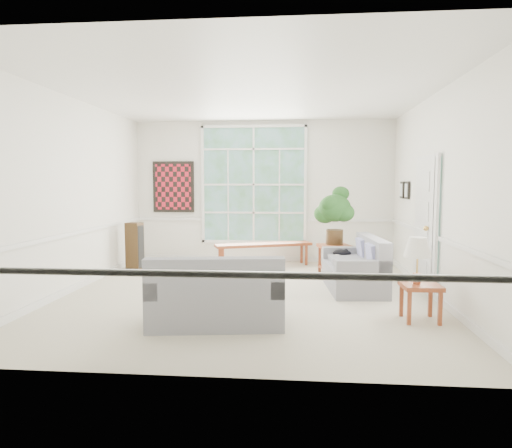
# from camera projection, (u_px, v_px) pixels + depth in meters

# --- Properties ---
(floor) EXTENTS (5.50, 6.00, 0.01)m
(floor) POSITION_uv_depth(u_px,v_px,m) (248.00, 294.00, 6.92)
(floor) COLOR beige
(floor) RESTS_ON ground
(ceiling) EXTENTS (5.50, 6.00, 0.02)m
(ceiling) POSITION_uv_depth(u_px,v_px,m) (248.00, 92.00, 6.66)
(ceiling) COLOR white
(ceiling) RESTS_ON ground
(wall_back) EXTENTS (5.50, 0.02, 3.00)m
(wall_back) POSITION_uv_depth(u_px,v_px,m) (263.00, 192.00, 9.76)
(wall_back) COLOR white
(wall_back) RESTS_ON ground
(wall_front) EXTENTS (5.50, 0.02, 3.00)m
(wall_front) POSITION_uv_depth(u_px,v_px,m) (210.00, 204.00, 3.81)
(wall_front) COLOR white
(wall_front) RESTS_ON ground
(wall_left) EXTENTS (0.02, 6.00, 3.00)m
(wall_left) POSITION_uv_depth(u_px,v_px,m) (71.00, 195.00, 7.03)
(wall_left) COLOR white
(wall_left) RESTS_ON ground
(wall_right) EXTENTS (0.02, 6.00, 3.00)m
(wall_right) POSITION_uv_depth(u_px,v_px,m) (438.00, 195.00, 6.54)
(wall_right) COLOR white
(wall_right) RESTS_ON ground
(window_back) EXTENTS (2.30, 0.08, 2.40)m
(window_back) POSITION_uv_depth(u_px,v_px,m) (254.00, 185.00, 9.73)
(window_back) COLOR white
(window_back) RESTS_ON wall_back
(entry_door) EXTENTS (0.08, 0.90, 2.10)m
(entry_door) POSITION_uv_depth(u_px,v_px,m) (423.00, 223.00, 7.18)
(entry_door) COLOR white
(entry_door) RESTS_ON floor
(door_sidelight) EXTENTS (0.08, 0.26, 1.90)m
(door_sidelight) POSITION_uv_depth(u_px,v_px,m) (435.00, 220.00, 6.55)
(door_sidelight) COLOR white
(door_sidelight) RESTS_ON wall_right
(wall_art) EXTENTS (0.90, 0.06, 1.10)m
(wall_art) POSITION_uv_depth(u_px,v_px,m) (173.00, 187.00, 9.88)
(wall_art) COLOR maroon
(wall_art) RESTS_ON wall_back
(wall_frame_near) EXTENTS (0.04, 0.26, 0.32)m
(wall_frame_near) POSITION_uv_depth(u_px,v_px,m) (407.00, 190.00, 8.28)
(wall_frame_near) COLOR black
(wall_frame_near) RESTS_ON wall_right
(wall_frame_far) EXTENTS (0.04, 0.26, 0.32)m
(wall_frame_far) POSITION_uv_depth(u_px,v_px,m) (402.00, 190.00, 8.67)
(wall_frame_far) COLOR black
(wall_frame_far) RESTS_ON wall_right
(loveseat_right) EXTENTS (0.92, 1.60, 0.83)m
(loveseat_right) POSITION_uv_depth(u_px,v_px,m) (354.00, 263.00, 7.20)
(loveseat_right) COLOR gray
(loveseat_right) RESTS_ON floor
(loveseat_front) EXTENTS (1.66, 1.01, 0.85)m
(loveseat_front) POSITION_uv_depth(u_px,v_px,m) (216.00, 289.00, 5.40)
(loveseat_front) COLOR gray
(loveseat_front) RESTS_ON floor
(coffee_table) EXTENTS (1.14, 0.75, 0.40)m
(coffee_table) POSITION_uv_depth(u_px,v_px,m) (212.00, 279.00, 7.07)
(coffee_table) COLOR brown
(coffee_table) RESTS_ON floor
(pewter_bowl) EXTENTS (0.43, 0.43, 0.08)m
(pewter_bowl) POSITION_uv_depth(u_px,v_px,m) (209.00, 263.00, 7.12)
(pewter_bowl) COLOR #A0A0A6
(pewter_bowl) RESTS_ON coffee_table
(window_bench) EXTENTS (1.98, 1.07, 0.46)m
(window_bench) POSITION_uv_depth(u_px,v_px,m) (264.00, 255.00, 9.24)
(window_bench) COLOR brown
(window_bench) RESTS_ON floor
(end_table) EXTENTS (0.66, 0.66, 0.54)m
(end_table) POSITION_uv_depth(u_px,v_px,m) (334.00, 259.00, 8.43)
(end_table) COLOR brown
(end_table) RESTS_ON floor
(houseplant) EXTENTS (0.85, 0.85, 1.10)m
(houseplant) POSITION_uv_depth(u_px,v_px,m) (335.00, 215.00, 8.42)
(houseplant) COLOR #22501E
(houseplant) RESTS_ON end_table
(side_table) EXTENTS (0.46, 0.46, 0.46)m
(side_table) POSITION_uv_depth(u_px,v_px,m) (420.00, 302.00, 5.55)
(side_table) COLOR brown
(side_table) RESTS_ON floor
(table_lamp) EXTENTS (0.36, 0.36, 0.57)m
(table_lamp) POSITION_uv_depth(u_px,v_px,m) (417.00, 261.00, 5.52)
(table_lamp) COLOR silver
(table_lamp) RESTS_ON side_table
(pet_bed) EXTENTS (0.46, 0.46, 0.12)m
(pet_bed) POSITION_uv_depth(u_px,v_px,m) (179.00, 261.00, 9.53)
(pet_bed) COLOR gray
(pet_bed) RESTS_ON floor
(floor_speaker) EXTENTS (0.34, 0.29, 0.92)m
(floor_speaker) POSITION_uv_depth(u_px,v_px,m) (135.00, 246.00, 8.82)
(floor_speaker) COLOR #3C2813
(floor_speaker) RESTS_ON floor
(cat) EXTENTS (0.37, 0.33, 0.15)m
(cat) POSITION_uv_depth(u_px,v_px,m) (342.00, 253.00, 7.74)
(cat) COLOR black
(cat) RESTS_ON loveseat_right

